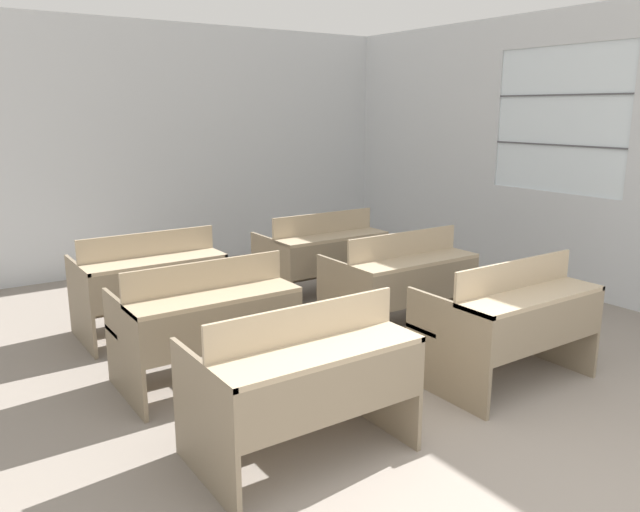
{
  "coord_description": "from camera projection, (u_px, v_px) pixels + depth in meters",
  "views": [
    {
      "loc": [
        -2.42,
        -1.14,
        1.87
      ],
      "look_at": [
        0.26,
        2.81,
        0.74
      ],
      "focal_mm": 35.0,
      "sensor_mm": 36.0,
      "label": 1
    }
  ],
  "objects": [
    {
      "name": "bench_front_left",
      "position": [
        303.0,
        379.0,
        3.35
      ],
      "size": [
        1.14,
        0.75,
        0.88
      ],
      "color": "#82735C",
      "rests_on": "ground_plane"
    },
    {
      "name": "bench_second_left",
      "position": [
        206.0,
        320.0,
        4.27
      ],
      "size": [
        1.14,
        0.75,
        0.88
      ],
      "color": "#7C6C56",
      "rests_on": "ground_plane"
    },
    {
      "name": "bench_third_right",
      "position": [
        322.0,
        255.0,
        6.2
      ],
      "size": [
        1.14,
        0.75,
        0.88
      ],
      "color": "#82735C",
      "rests_on": "ground_plane"
    },
    {
      "name": "bench_front_right",
      "position": [
        509.0,
        319.0,
        4.3
      ],
      "size": [
        1.14,
        0.75,
        0.88
      ],
      "color": "#81725B",
      "rests_on": "ground_plane"
    },
    {
      "name": "bench_third_left",
      "position": [
        150.0,
        281.0,
        5.24
      ],
      "size": [
        1.14,
        0.75,
        0.88
      ],
      "color": "#83735C",
      "rests_on": "ground_plane"
    },
    {
      "name": "bench_second_right",
      "position": [
        401.0,
        281.0,
        5.25
      ],
      "size": [
        1.14,
        0.75,
        0.88
      ],
      "color": "#83745D",
      "rests_on": "ground_plane"
    },
    {
      "name": "wall_right_with_window",
      "position": [
        543.0,
        156.0,
        6.56
      ],
      "size": [
        0.06,
        6.02,
        2.84
      ],
      "color": "silver",
      "rests_on": "ground_plane"
    },
    {
      "name": "wall_back",
      "position": [
        145.0,
        148.0,
        7.22
      ],
      "size": [
        6.55,
        0.06,
        2.84
      ],
      "color": "silver",
      "rests_on": "ground_plane"
    }
  ]
}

